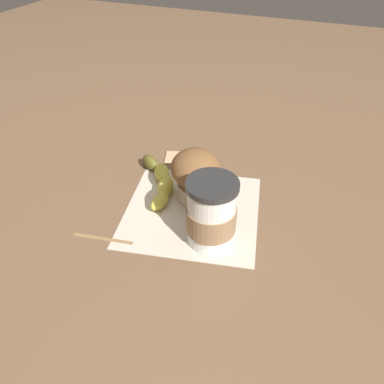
{
  "coord_description": "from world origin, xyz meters",
  "views": [
    {
      "loc": [
        -0.2,
        0.5,
        0.47
      ],
      "look_at": [
        0.0,
        0.0,
        0.04
      ],
      "focal_mm": 35.0,
      "sensor_mm": 36.0,
      "label": 1
    }
  ],
  "objects": [
    {
      "name": "wooden_stirrer",
      "position": [
        0.12,
        0.13,
        0.0
      ],
      "size": [
        0.11,
        0.03,
        0.0
      ],
      "primitive_type": "cube",
      "rotation": [
        0.0,
        0.0,
        0.18
      ],
      "color": "#9E7547",
      "rests_on": "ground_plane"
    },
    {
      "name": "muffin",
      "position": [
        0.01,
        -0.04,
        0.06
      ],
      "size": [
        0.09,
        0.09,
        0.11
      ],
      "color": "beige",
      "rests_on": "paper_napkin"
    },
    {
      "name": "banana",
      "position": [
        0.09,
        -0.05,
        0.02
      ],
      "size": [
        0.12,
        0.16,
        0.03
      ],
      "color": "#D6CC4C",
      "rests_on": "paper_napkin"
    },
    {
      "name": "coffee_cup",
      "position": [
        -0.06,
        0.06,
        0.06
      ],
      "size": [
        0.09,
        0.09,
        0.12
      ],
      "color": "white",
      "rests_on": "paper_napkin"
    },
    {
      "name": "sugar_packet",
      "position": [
        0.11,
        -0.15,
        0.0
      ],
      "size": [
        0.05,
        0.06,
        0.01
      ],
      "primitive_type": "cube",
      "rotation": [
        0.0,
        0.0,
        1.88
      ],
      "color": "#E0B27F",
      "rests_on": "ground_plane"
    },
    {
      "name": "paper_napkin",
      "position": [
        0.0,
        0.0,
        0.0
      ],
      "size": [
        0.29,
        0.29,
        0.0
      ],
      "primitive_type": "cube",
      "rotation": [
        0.0,
        0.0,
        0.21
      ],
      "color": "beige",
      "rests_on": "ground_plane"
    },
    {
      "name": "ground_plane",
      "position": [
        0.0,
        0.0,
        0.0
      ],
      "size": [
        3.0,
        3.0,
        0.0
      ],
      "primitive_type": "plane",
      "color": "brown"
    }
  ]
}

